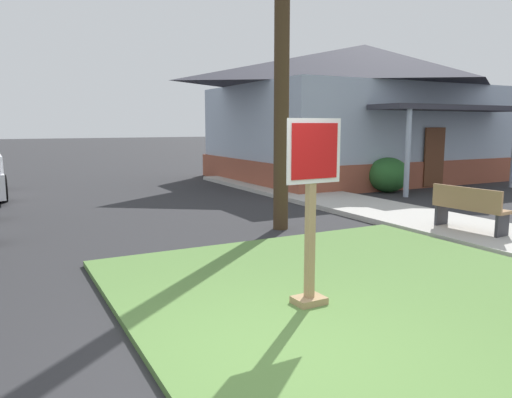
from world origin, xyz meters
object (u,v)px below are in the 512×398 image
(stop_sign, at_px, (311,217))
(street_bench, at_px, (469,207))
(utility_pole, at_px, (282,1))
(manhole_cover, at_px, (225,292))

(stop_sign, xyz_separation_m, street_bench, (4.85, 1.77, -0.53))
(utility_pole, bearing_deg, manhole_cover, -130.94)
(stop_sign, height_order, manhole_cover, stop_sign)
(manhole_cover, distance_m, street_bench, 5.55)
(stop_sign, bearing_deg, street_bench, 20.06)
(stop_sign, relative_size, manhole_cover, 3.05)
(manhole_cover, xyz_separation_m, street_bench, (5.47, 0.74, 0.58))
(manhole_cover, bearing_deg, street_bench, 7.72)
(street_bench, xyz_separation_m, utility_pole, (-2.84, 2.30, 3.94))
(manhole_cover, relative_size, street_bench, 0.47)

